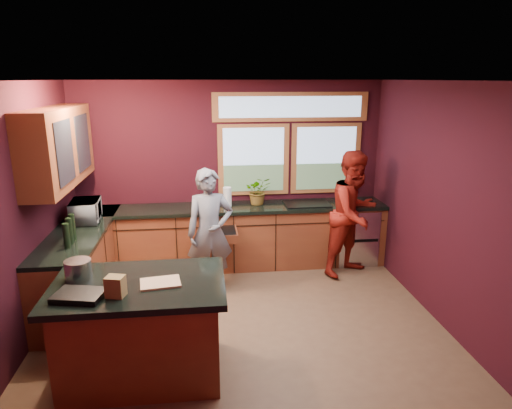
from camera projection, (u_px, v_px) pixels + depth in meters
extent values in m
plane|color=brown|center=(243.00, 323.00, 5.24)|extent=(4.50, 4.50, 0.00)
cube|color=black|center=(230.00, 174.00, 6.79)|extent=(4.50, 0.02, 2.70)
cube|color=black|center=(270.00, 297.00, 2.97)|extent=(4.50, 0.02, 2.70)
cube|color=black|center=(22.00, 218.00, 4.62)|extent=(0.02, 4.00, 2.70)
cube|color=black|center=(441.00, 204.00, 5.14)|extent=(0.02, 4.00, 2.70)
cube|color=silver|center=(241.00, 80.00, 4.52)|extent=(4.50, 4.00, 0.02)
cube|color=#849AB8|center=(254.00, 160.00, 6.77)|extent=(1.06, 0.02, 1.06)
cube|color=#849AB8|center=(326.00, 158.00, 6.89)|extent=(1.06, 0.02, 1.06)
cube|color=#95532B|center=(291.00, 107.00, 6.62)|extent=(2.30, 0.02, 0.42)
cube|color=maroon|center=(58.00, 147.00, 5.30)|extent=(0.36, 1.80, 0.90)
cube|color=maroon|center=(232.00, 238.00, 6.75)|extent=(4.50, 0.60, 0.88)
cube|color=black|center=(232.00, 208.00, 6.62)|extent=(4.50, 0.64, 0.05)
cube|color=#B7B7BC|center=(354.00, 234.00, 6.95)|extent=(0.60, 0.58, 0.85)
cube|color=black|center=(307.00, 206.00, 6.71)|extent=(0.66, 0.46, 0.05)
cube|color=maroon|center=(82.00, 267.00, 5.72)|extent=(0.60, 2.30, 0.88)
cube|color=black|center=(79.00, 232.00, 5.59)|extent=(0.64, 2.30, 0.05)
cube|color=maroon|center=(142.00, 332.00, 4.24)|extent=(1.40, 0.90, 0.88)
cube|color=black|center=(139.00, 286.00, 4.12)|extent=(1.55, 1.05, 0.06)
imported|color=slate|center=(210.00, 232.00, 5.83)|extent=(0.65, 0.47, 1.64)
imported|color=maroon|center=(354.00, 214.00, 6.39)|extent=(1.09, 1.03, 1.78)
imported|color=#999999|center=(86.00, 211.00, 5.87)|extent=(0.39, 0.54, 0.28)
imported|color=#999999|center=(258.00, 191.00, 6.66)|extent=(0.37, 0.32, 0.41)
cylinder|color=silver|center=(227.00, 197.00, 6.58)|extent=(0.12, 0.12, 0.28)
cube|color=tan|center=(160.00, 283.00, 4.08)|extent=(0.38, 0.30, 0.02)
cylinder|color=#A6A5AA|center=(78.00, 270.00, 4.16)|extent=(0.24, 0.24, 0.18)
cube|color=brown|center=(116.00, 286.00, 3.83)|extent=(0.18, 0.15, 0.18)
cube|color=black|center=(79.00, 295.00, 3.81)|extent=(0.45, 0.36, 0.05)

